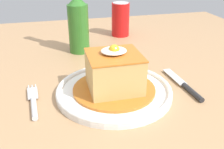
# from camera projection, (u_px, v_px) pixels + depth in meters

# --- Properties ---
(dining_table) EXTENTS (1.31, 1.07, 0.75)m
(dining_table) POSITION_uv_depth(u_px,v_px,m) (108.00, 91.00, 0.79)
(dining_table) COLOR #A87F56
(dining_table) RESTS_ON ground_plane
(main_plate) EXTENTS (0.26, 0.26, 0.02)m
(main_plate) POSITION_uv_depth(u_px,v_px,m) (114.00, 90.00, 0.58)
(main_plate) COLOR white
(main_plate) RESTS_ON dining_table
(sandwich_meal) EXTENTS (0.19, 0.19, 0.11)m
(sandwich_meal) POSITION_uv_depth(u_px,v_px,m) (114.00, 74.00, 0.56)
(sandwich_meal) COLOR #C66B23
(sandwich_meal) RESTS_ON main_plate
(fork) EXTENTS (0.03, 0.14, 0.01)m
(fork) POSITION_uv_depth(u_px,v_px,m) (34.00, 103.00, 0.54)
(fork) COLOR silver
(fork) RESTS_ON dining_table
(knife) EXTENTS (0.02, 0.17, 0.01)m
(knife) POSITION_uv_depth(u_px,v_px,m) (187.00, 87.00, 0.60)
(knife) COLOR #262628
(knife) RESTS_ON dining_table
(soda_can) EXTENTS (0.07, 0.07, 0.12)m
(soda_can) POSITION_uv_depth(u_px,v_px,m) (120.00, 19.00, 0.96)
(soda_can) COLOR red
(soda_can) RESTS_ON dining_table
(beer_bottle_green) EXTENTS (0.06, 0.06, 0.27)m
(beer_bottle_green) POSITION_uv_depth(u_px,v_px,m) (78.00, 21.00, 0.78)
(beer_bottle_green) COLOR #2D6B23
(beer_bottle_green) RESTS_ON dining_table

